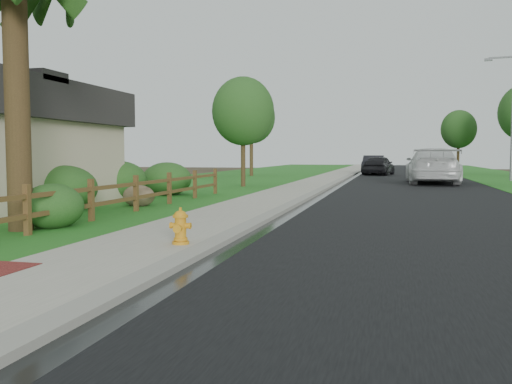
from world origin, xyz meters
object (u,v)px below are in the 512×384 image
(ranch_fence, at_px, (115,195))
(white_suv, at_px, (432,166))
(dark_car_mid, at_px, (379,165))
(streetlight, at_px, (510,110))
(fire_hydrant, at_px, (180,227))

(ranch_fence, height_order, white_suv, white_suv)
(dark_car_mid, height_order, streetlight, streetlight)
(fire_hydrant, distance_m, dark_car_mid, 36.26)
(white_suv, distance_m, dark_car_mid, 12.83)
(white_suv, distance_m, streetlight, 7.35)
(ranch_fence, distance_m, streetlight, 28.13)
(white_suv, bearing_deg, streetlight, -139.20)
(fire_hydrant, bearing_deg, streetlight, 68.99)
(ranch_fence, distance_m, white_suv, 21.80)
(ranch_fence, distance_m, fire_hydrant, 5.38)
(fire_hydrant, relative_size, dark_car_mid, 0.14)
(dark_car_mid, relative_size, streetlight, 0.59)
(fire_hydrant, xyz_separation_m, streetlight, (10.76, 28.01, 4.08))
(ranch_fence, relative_size, dark_car_mid, 3.64)
(fire_hydrant, bearing_deg, dark_car_mid, 85.83)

